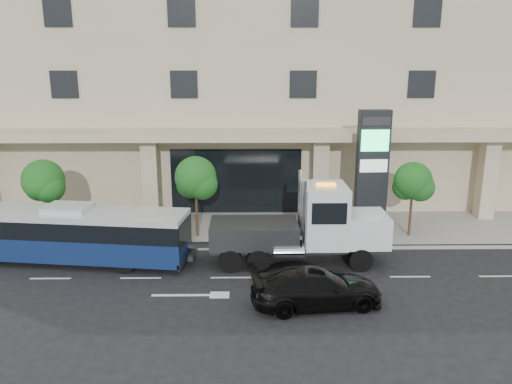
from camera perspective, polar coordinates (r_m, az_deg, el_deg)
The scene contains 11 objects.
ground at distance 23.87m, azimuth -2.75°, elevation -8.26°, with size 120.00×120.00×0.00m, color black.
sidewalk at distance 28.52m, azimuth -2.40°, elevation -4.20°, with size 120.00×6.00×0.15m, color gray.
curb at distance 25.70m, azimuth -2.60°, elevation -6.37°, with size 120.00×0.30×0.15m, color gray.
convention_center at distance 37.41m, azimuth -2.09°, elevation 15.71°, with size 60.00×17.60×20.00m.
tree_left at distance 28.45m, azimuth -23.08°, elevation 0.92°, with size 2.27×2.20×4.22m.
tree_mid at distance 26.42m, azimuth -6.85°, elevation 1.36°, with size 2.28×2.20×4.38m.
tree_right at distance 27.70m, azimuth 17.54°, elevation 0.92°, with size 2.10×2.00×4.04m.
city_bus at distance 25.23m, azimuth -20.45°, elevation -4.44°, with size 11.37×3.77×2.83m.
tow_truck at distance 23.55m, azimuth 5.81°, elevation -4.07°, with size 9.39×2.44×4.28m.
black_sedan at distance 19.97m, azimuth 6.95°, elevation -10.81°, with size 2.09×5.14×1.49m, color black.
signage_pylon at distance 27.48m, azimuth 13.10°, elevation 2.24°, with size 1.71×0.71×6.73m.
Camera 1 is at (0.88, -21.97, 9.31)m, focal length 35.00 mm.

